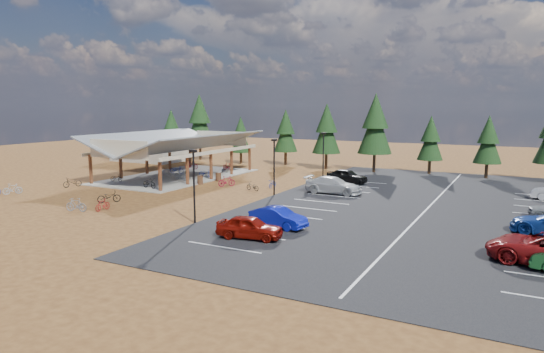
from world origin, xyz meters
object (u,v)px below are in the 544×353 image
(trash_bin_0, at_px, (200,180))
(car_4, at_px, (347,176))
(bike_9, at_px, (12,189))
(car_3, at_px, (333,185))
(bike_3, at_px, (191,165))
(bike_5, at_px, (181,175))
(bike_15, at_px, (227,181))
(outbuilding, at_px, (149,147))
(bike_4, at_px, (149,183))
(lamp_post_2, at_px, (323,152))
(lamp_post_0, at_px, (194,181))
(bike_11, at_px, (103,205))
(car_0, at_px, (250,227))
(car_1, at_px, (278,217))
(bike_16, at_px, (252,186))
(bike_6, at_px, (206,173))
(bike_pavilion, at_px, (177,144))
(bike_2, at_px, (177,170))
(bike_14, at_px, (273,184))
(lamp_post_1, at_px, (274,163))
(bike_12, at_px, (109,197))
(bike_8, at_px, (72,182))
(bike_1, at_px, (165,173))
(bike_0, at_px, (116,178))
(bike_13, at_px, (76,205))

(trash_bin_0, height_order, car_4, car_4)
(bike_9, distance_m, car_3, 29.61)
(bike_3, bearing_deg, bike_5, -170.21)
(bike_15, bearing_deg, outbuilding, 6.53)
(bike_3, bearing_deg, bike_4, -179.17)
(lamp_post_2, xyz_separation_m, trash_bin_0, (-9.62, -10.12, -2.53))
(trash_bin_0, bearing_deg, bike_3, 131.42)
(lamp_post_0, relative_size, bike_4, 2.70)
(bike_11, bearing_deg, outbuilding, 124.43)
(car_0, distance_m, car_1, 3.26)
(bike_11, bearing_deg, bike_16, 64.43)
(bike_6, bearing_deg, car_3, -106.25)
(bike_15, bearing_deg, lamp_post_2, -84.91)
(bike_pavilion, distance_m, lamp_post_2, 16.57)
(lamp_post_0, relative_size, trash_bin_0, 5.71)
(bike_pavilion, height_order, bike_5, bike_pavilion)
(lamp_post_0, relative_size, bike_5, 2.80)
(outbuilding, relative_size, car_1, 2.70)
(bike_2, bearing_deg, bike_9, 148.90)
(bike_4, relative_size, car_4, 0.44)
(bike_3, xyz_separation_m, bike_14, (15.37, -7.13, -0.21))
(lamp_post_1, bearing_deg, lamp_post_2, 90.00)
(outbuilding, height_order, bike_16, outbuilding)
(trash_bin_0, height_order, bike_3, bike_3)
(bike_12, distance_m, bike_14, 15.68)
(bike_4, xyz_separation_m, bike_9, (-9.27, -8.01, -0.10))
(bike_5, distance_m, car_3, 17.47)
(bike_pavilion, distance_m, trash_bin_0, 7.07)
(bike_16, relative_size, car_1, 0.39)
(bike_3, distance_m, bike_8, 16.29)
(lamp_post_1, height_order, bike_8, lamp_post_1)
(outbuilding, xyz_separation_m, bike_9, (7.43, -26.81, -1.52))
(lamp_post_1, relative_size, bike_15, 2.91)
(bike_14, height_order, bike_15, bike_15)
(lamp_post_1, height_order, bike_3, lamp_post_1)
(outbuilding, distance_m, bike_3, 12.88)
(bike_1, height_order, bike_6, bike_1)
(bike_pavilion, xyz_separation_m, bike_16, (12.02, -3.79, -3.41))
(lamp_post_0, bearing_deg, bike_0, 149.45)
(bike_5, xyz_separation_m, bike_15, (6.47, -0.84, -0.12))
(lamp_post_2, xyz_separation_m, bike_6, (-11.93, -5.87, -2.43))
(bike_4, bearing_deg, car_1, -100.37)
(bike_12, bearing_deg, bike_16, -89.85)
(bike_5, height_order, bike_8, bike_5)
(outbuilding, xyz_separation_m, lamp_post_1, (29.00, -16.00, 0.95))
(bike_13, height_order, car_3, car_3)
(trash_bin_0, xyz_separation_m, bike_0, (-8.67, -3.08, 0.05))
(bike_11, xyz_separation_m, bike_13, (-1.46, -1.27, 0.10))
(bike_9, distance_m, bike_16, 22.13)
(bike_pavilion, height_order, bike_4, bike_pavilion)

